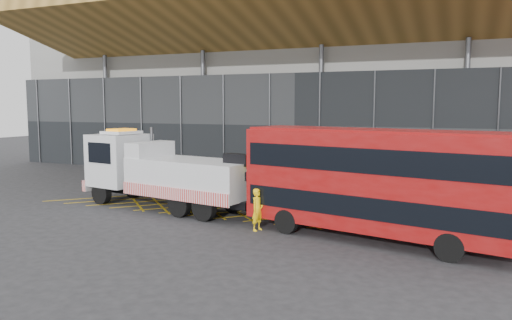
% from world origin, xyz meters
% --- Properties ---
extents(ground_plane, '(120.00, 120.00, 0.00)m').
position_xyz_m(ground_plane, '(0.00, 0.00, 0.00)').
color(ground_plane, '#27272A').
extents(road_markings, '(24.76, 7.16, 0.01)m').
position_xyz_m(road_markings, '(4.00, 0.00, 0.01)').
color(road_markings, gold).
rests_on(road_markings, ground_plane).
extents(construction_building, '(55.00, 23.97, 18.00)m').
position_xyz_m(construction_building, '(1.92, 18.40, 8.98)').
color(construction_building, gray).
rests_on(construction_building, ground_plane).
extents(recovery_truck, '(12.38, 4.80, 4.29)m').
position_xyz_m(recovery_truck, '(-0.89, -2.30, 1.98)').
color(recovery_truck, black).
rests_on(recovery_truck, ground_plane).
extents(bus_towed, '(11.55, 4.96, 4.59)m').
position_xyz_m(bus_towed, '(10.86, -4.46, 2.55)').
color(bus_towed, maroon).
rests_on(bus_towed, ground_plane).
extents(worker, '(0.61, 0.78, 1.88)m').
position_xyz_m(worker, '(5.78, -4.83, 0.94)').
color(worker, yellow).
rests_on(worker, ground_plane).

